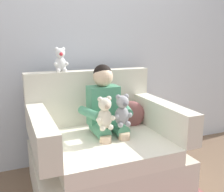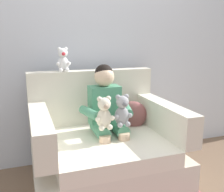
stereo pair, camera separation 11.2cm
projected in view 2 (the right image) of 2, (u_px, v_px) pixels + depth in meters
The scene contains 8 objects.
ground_plane at pixel (106, 187), 2.22m from camera, with size 8.00×8.00×0.00m, color brown.
back_wall at pixel (84, 34), 2.56m from camera, with size 6.00×0.10×2.60m, color silver.
armchair at pixel (104, 151), 2.19m from camera, with size 1.17×0.96×0.97m.
seated_child at pixel (107, 109), 2.16m from camera, with size 0.45×0.39×0.82m.
plush_grey at pixel (122, 111), 2.03m from camera, with size 0.15×0.12×0.26m.
plush_cream at pixel (104, 114), 1.96m from camera, with size 0.15×0.12×0.26m.
plush_white_on_backrest at pixel (63, 60), 2.28m from camera, with size 0.13×0.10×0.22m.
throw_pillow at pixel (133, 115), 2.37m from camera, with size 0.26×0.12×0.26m, color #8C4C4C.
Camera 2 is at (-0.60, -1.90, 1.26)m, focal length 41.19 mm.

